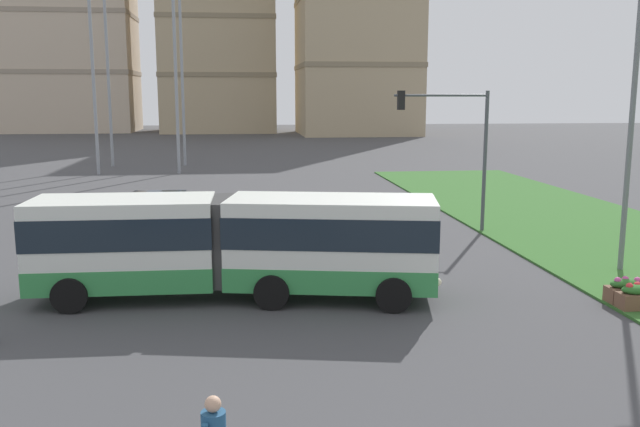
{
  "coord_description": "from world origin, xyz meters",
  "views": [
    {
      "loc": [
        -2.48,
        -6.2,
        5.96
      ],
      "look_at": [
        0.07,
        15.05,
        2.2
      ],
      "focal_mm": 38.09,
      "sensor_mm": 36.0,
      "label": 1
    }
  ],
  "objects_px": {
    "flower_planter_3": "(638,296)",
    "apartment_tower_centre": "(357,2)",
    "car_grey_wagon": "(161,211)",
    "flower_planter_4": "(626,290)",
    "articulated_bus": "(235,243)",
    "streetlight_median": "(632,114)",
    "apartment_tower_west": "(62,17)",
    "traffic_light_far_right": "(456,136)"
  },
  "relations": [
    {
      "from": "articulated_bus",
      "to": "apartment_tower_centre",
      "type": "relative_size",
      "value": 0.31
    },
    {
      "from": "articulated_bus",
      "to": "flower_planter_3",
      "type": "relative_size",
      "value": 10.86
    },
    {
      "from": "flower_planter_3",
      "to": "traffic_light_far_right",
      "type": "bearing_deg",
      "value": 98.82
    },
    {
      "from": "flower_planter_4",
      "to": "streetlight_median",
      "type": "height_order",
      "value": "streetlight_median"
    },
    {
      "from": "articulated_bus",
      "to": "apartment_tower_centre",
      "type": "xyz_separation_m",
      "value": [
        18.07,
        83.53,
        17.85
      ]
    },
    {
      "from": "flower_planter_3",
      "to": "traffic_light_far_right",
      "type": "height_order",
      "value": "traffic_light_far_right"
    },
    {
      "from": "streetlight_median",
      "to": "apartment_tower_centre",
      "type": "xyz_separation_m",
      "value": [
        5.04,
        82.01,
        14.17
      ]
    },
    {
      "from": "streetlight_median",
      "to": "apartment_tower_west",
      "type": "height_order",
      "value": "apartment_tower_west"
    },
    {
      "from": "apartment_tower_west",
      "to": "apartment_tower_centre",
      "type": "relative_size",
      "value": 0.93
    },
    {
      "from": "traffic_light_far_right",
      "to": "streetlight_median",
      "type": "distance_m",
      "value": 8.05
    },
    {
      "from": "flower_planter_3",
      "to": "traffic_light_far_right",
      "type": "xyz_separation_m",
      "value": [
        -1.74,
        11.2,
        3.8
      ]
    },
    {
      "from": "apartment_tower_west",
      "to": "apartment_tower_centre",
      "type": "height_order",
      "value": "apartment_tower_centre"
    },
    {
      "from": "car_grey_wagon",
      "to": "streetlight_median",
      "type": "distance_m",
      "value": 19.74
    },
    {
      "from": "articulated_bus",
      "to": "car_grey_wagon",
      "type": "bearing_deg",
      "value": 106.51
    },
    {
      "from": "flower_planter_4",
      "to": "streetlight_median",
      "type": "bearing_deg",
      "value": 61.58
    },
    {
      "from": "articulated_bus",
      "to": "streetlight_median",
      "type": "height_order",
      "value": "streetlight_median"
    },
    {
      "from": "car_grey_wagon",
      "to": "apartment_tower_west",
      "type": "bearing_deg",
      "value": 105.81
    },
    {
      "from": "articulated_bus",
      "to": "streetlight_median",
      "type": "bearing_deg",
      "value": 6.65
    },
    {
      "from": "traffic_light_far_right",
      "to": "apartment_tower_west",
      "type": "relative_size",
      "value": 0.17
    },
    {
      "from": "flower_planter_3",
      "to": "apartment_tower_centre",
      "type": "relative_size",
      "value": 0.03
    },
    {
      "from": "streetlight_median",
      "to": "apartment_tower_west",
      "type": "distance_m",
      "value": 103.62
    },
    {
      "from": "flower_planter_3",
      "to": "apartment_tower_west",
      "type": "relative_size",
      "value": 0.03
    },
    {
      "from": "articulated_bus",
      "to": "streetlight_median",
      "type": "relative_size",
      "value": 1.22
    },
    {
      "from": "articulated_bus",
      "to": "car_grey_wagon",
      "type": "height_order",
      "value": "articulated_bus"
    },
    {
      "from": "car_grey_wagon",
      "to": "flower_planter_4",
      "type": "bearing_deg",
      "value": -42.8
    },
    {
      "from": "flower_planter_3",
      "to": "flower_planter_4",
      "type": "xyz_separation_m",
      "value": [
        0.0,
        0.6,
        0.0
      ]
    },
    {
      "from": "car_grey_wagon",
      "to": "flower_planter_3",
      "type": "bearing_deg",
      "value": -44.05
    },
    {
      "from": "car_grey_wagon",
      "to": "apartment_tower_west",
      "type": "xyz_separation_m",
      "value": [
        -23.96,
        84.62,
        17.37
      ]
    },
    {
      "from": "flower_planter_4",
      "to": "traffic_light_far_right",
      "type": "relative_size",
      "value": 0.18
    },
    {
      "from": "flower_planter_4",
      "to": "streetlight_median",
      "type": "distance_m",
      "value": 6.33
    },
    {
      "from": "articulated_bus",
      "to": "apartment_tower_centre",
      "type": "distance_m",
      "value": 87.31
    },
    {
      "from": "car_grey_wagon",
      "to": "flower_planter_4",
      "type": "height_order",
      "value": "car_grey_wagon"
    },
    {
      "from": "traffic_light_far_right",
      "to": "car_grey_wagon",
      "type": "bearing_deg",
      "value": 167.43
    },
    {
      "from": "apartment_tower_west",
      "to": "apartment_tower_centre",
      "type": "distance_m",
      "value": 47.15
    },
    {
      "from": "articulated_bus",
      "to": "flower_planter_4",
      "type": "bearing_deg",
      "value": -10.15
    },
    {
      "from": "car_grey_wagon",
      "to": "flower_planter_3",
      "type": "xyz_separation_m",
      "value": [
        14.53,
        -14.05,
        -0.33
      ]
    },
    {
      "from": "flower_planter_4",
      "to": "apartment_tower_west",
      "type": "xyz_separation_m",
      "value": [
        -38.49,
        98.08,
        17.7
      ]
    },
    {
      "from": "flower_planter_4",
      "to": "apartment_tower_west",
      "type": "relative_size",
      "value": 0.03
    },
    {
      "from": "flower_planter_4",
      "to": "streetlight_median",
      "type": "xyz_separation_m",
      "value": [
        1.9,
        3.51,
        4.91
      ]
    },
    {
      "from": "articulated_bus",
      "to": "streetlight_median",
      "type": "distance_m",
      "value": 13.62
    },
    {
      "from": "articulated_bus",
      "to": "flower_planter_3",
      "type": "xyz_separation_m",
      "value": [
        11.13,
        -2.59,
        -1.23
      ]
    },
    {
      "from": "streetlight_median",
      "to": "apartment_tower_centre",
      "type": "bearing_deg",
      "value": 86.49
    }
  ]
}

